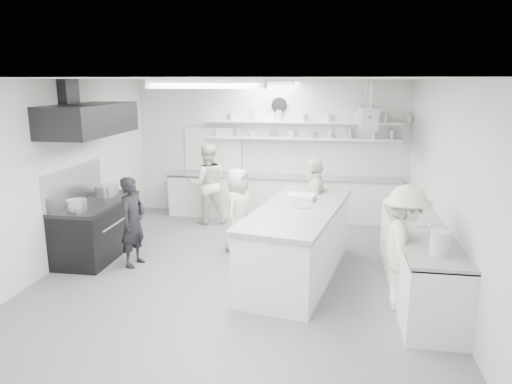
% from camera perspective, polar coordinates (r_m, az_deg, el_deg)
% --- Properties ---
extents(floor, '(6.00, 7.00, 0.02)m').
position_cam_1_polar(floor, '(7.67, -1.88, -9.68)').
color(floor, gray).
rests_on(floor, ground).
extents(ceiling, '(6.00, 7.00, 0.02)m').
position_cam_1_polar(ceiling, '(7.07, -2.07, 13.50)').
color(ceiling, white).
rests_on(ceiling, wall_back).
extents(wall_back, '(6.00, 0.04, 3.00)m').
position_cam_1_polar(wall_back, '(10.62, 1.70, 5.25)').
color(wall_back, silver).
rests_on(wall_back, floor).
extents(wall_front, '(6.00, 0.04, 3.00)m').
position_cam_1_polar(wall_front, '(3.98, -11.89, -8.84)').
color(wall_front, silver).
rests_on(wall_front, floor).
extents(wall_left, '(0.04, 7.00, 3.00)m').
position_cam_1_polar(wall_left, '(8.33, -22.67, 2.00)').
color(wall_left, silver).
rests_on(wall_left, floor).
extents(wall_right, '(0.04, 7.00, 3.00)m').
position_cam_1_polar(wall_right, '(7.27, 21.91, 0.55)').
color(wall_right, silver).
rests_on(wall_right, floor).
extents(stove, '(0.80, 1.80, 0.90)m').
position_cam_1_polar(stove, '(8.72, -18.44, -4.31)').
color(stove, black).
rests_on(stove, floor).
extents(exhaust_hood, '(0.85, 2.00, 0.50)m').
position_cam_1_polar(exhaust_hood, '(8.37, -19.40, 8.21)').
color(exhaust_hood, black).
rests_on(exhaust_hood, wall_left).
extents(back_counter, '(5.00, 0.60, 0.92)m').
position_cam_1_polar(back_counter, '(10.49, 3.07, -0.65)').
color(back_counter, white).
rests_on(back_counter, floor).
extents(shelf_lower, '(4.20, 0.26, 0.04)m').
position_cam_1_polar(shelf_lower, '(10.40, 5.47, 6.41)').
color(shelf_lower, white).
rests_on(shelf_lower, wall_back).
extents(shelf_upper, '(4.20, 0.26, 0.04)m').
position_cam_1_polar(shelf_upper, '(10.36, 5.51, 8.33)').
color(shelf_upper, white).
rests_on(shelf_upper, wall_back).
extents(pass_through_window, '(1.30, 0.04, 1.00)m').
position_cam_1_polar(pass_through_window, '(10.86, -5.15, 5.11)').
color(pass_through_window, black).
rests_on(pass_through_window, wall_back).
extents(wall_clock, '(0.32, 0.05, 0.32)m').
position_cam_1_polar(wall_clock, '(10.47, 2.81, 10.35)').
color(wall_clock, white).
rests_on(wall_clock, wall_back).
extents(right_counter, '(0.74, 3.30, 0.94)m').
position_cam_1_polar(right_counter, '(7.29, 18.84, -7.61)').
color(right_counter, white).
rests_on(right_counter, floor).
extents(pot_rack, '(0.30, 1.60, 0.40)m').
position_cam_1_polar(pot_rack, '(9.38, 13.17, 8.76)').
color(pot_rack, '#B1B5BA').
rests_on(pot_rack, ceiling).
extents(light_fixture_front, '(1.30, 0.25, 0.10)m').
position_cam_1_polar(light_fixture_front, '(5.31, -5.96, 12.77)').
color(light_fixture_front, white).
rests_on(light_fixture_front, ceiling).
extents(light_fixture_rear, '(1.30, 0.25, 0.10)m').
position_cam_1_polar(light_fixture_rear, '(8.84, 0.27, 13.00)').
color(light_fixture_rear, white).
rests_on(light_fixture_rear, ceiling).
extents(prep_island, '(1.57, 3.00, 1.05)m').
position_cam_1_polar(prep_island, '(7.41, 5.02, -6.13)').
color(prep_island, white).
rests_on(prep_island, floor).
extents(stove_pot, '(0.36, 0.36, 0.25)m').
position_cam_1_polar(stove_pot, '(8.88, -17.63, -0.02)').
color(stove_pot, '#B1B5BA').
rests_on(stove_pot, stove).
extents(cook_stove, '(0.45, 0.60, 1.48)m').
position_cam_1_polar(cook_stove, '(7.98, -14.53, -3.48)').
color(cook_stove, black).
rests_on(cook_stove, floor).
extents(cook_back, '(1.00, 0.90, 1.70)m').
position_cam_1_polar(cook_back, '(10.08, -5.85, 1.00)').
color(cook_back, white).
rests_on(cook_back, floor).
extents(cook_island_left, '(0.64, 0.82, 1.49)m').
position_cam_1_polar(cook_island_left, '(8.43, -2.17, -2.12)').
color(cook_island_left, white).
rests_on(cook_island_left, floor).
extents(cook_island_right, '(0.42, 0.98, 1.67)m').
position_cam_1_polar(cook_island_right, '(8.46, 7.03, -1.54)').
color(cook_island_right, white).
rests_on(cook_island_right, floor).
extents(cook_right, '(0.63, 1.09, 1.68)m').
position_cam_1_polar(cook_right, '(6.53, 17.35, -6.47)').
color(cook_right, white).
rests_on(cook_right, floor).
extents(bowl_island_a, '(0.27, 0.27, 0.06)m').
position_cam_1_polar(bowl_island_a, '(7.30, 5.58, -1.88)').
color(bowl_island_a, '#B1B5BA').
rests_on(bowl_island_a, prep_island).
extents(bowl_island_b, '(0.24, 0.24, 0.06)m').
position_cam_1_polar(bowl_island_b, '(6.60, 5.44, -3.53)').
color(bowl_island_b, white).
rests_on(bowl_island_b, prep_island).
extents(bowl_right, '(0.24, 0.24, 0.05)m').
position_cam_1_polar(bowl_right, '(7.14, 19.31, -3.90)').
color(bowl_right, white).
rests_on(bowl_right, right_counter).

